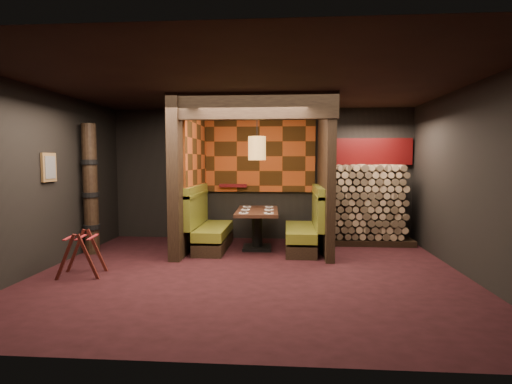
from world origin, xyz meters
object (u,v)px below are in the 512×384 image
object	(u,v)px
booth_bench_right	(306,230)
pendant_lamp	(257,148)
luggage_rack	(82,252)
booth_bench_left	(208,228)
totem_column	(91,190)
dining_table	(257,222)
firewood_stack	(370,205)

from	to	relation	value
booth_bench_right	pendant_lamp	xyz separation A→B (m)	(-0.94, -0.03, 1.56)
booth_bench_right	luggage_rack	distance (m)	3.96
booth_bench_right	pendant_lamp	size ratio (longest dim) A/B	1.43
booth_bench_right	luggage_rack	xyz separation A→B (m)	(-3.44, -1.95, -0.04)
booth_bench_right	booth_bench_left	bearing A→B (deg)	180.00
pendant_lamp	totem_column	size ratio (longest dim) A/B	0.46
luggage_rack	dining_table	bearing A→B (deg)	38.20
booth_bench_right	luggage_rack	size ratio (longest dim) A/B	2.23
booth_bench_left	totem_column	xyz separation A→B (m)	(-2.09, -0.55, 0.79)
dining_table	firewood_stack	distance (m)	2.40
dining_table	booth_bench_left	bearing A→B (deg)	-178.65
booth_bench_right	luggage_rack	bearing A→B (deg)	-150.48
pendant_lamp	firewood_stack	bearing A→B (deg)	17.62
booth_bench_right	totem_column	world-z (taller)	totem_column
luggage_rack	booth_bench_left	bearing A→B (deg)	51.52
booth_bench_left	dining_table	size ratio (longest dim) A/B	1.07
booth_bench_left	dining_table	xyz separation A→B (m)	(0.96, 0.02, 0.14)
luggage_rack	firewood_stack	size ratio (longest dim) A/B	0.42
firewood_stack	booth_bench_left	bearing A→B (deg)	-167.83
pendant_lamp	totem_column	world-z (taller)	pendant_lamp
booth_bench_left	pendant_lamp	xyz separation A→B (m)	(0.96, -0.03, 1.56)
booth_bench_left	pendant_lamp	size ratio (longest dim) A/B	1.43
booth_bench_right	dining_table	xyz separation A→B (m)	(-0.94, 0.02, 0.14)
pendant_lamp	booth_bench_right	bearing A→B (deg)	1.68
dining_table	totem_column	bearing A→B (deg)	-169.35
totem_column	firewood_stack	size ratio (longest dim) A/B	1.39
luggage_rack	firewood_stack	world-z (taller)	firewood_stack
dining_table	totem_column	xyz separation A→B (m)	(-3.04, -0.57, 0.65)
booth_bench_right	pendant_lamp	world-z (taller)	pendant_lamp
booth_bench_right	pendant_lamp	bearing A→B (deg)	-178.32
booth_bench_left	totem_column	distance (m)	2.30
booth_bench_right	dining_table	world-z (taller)	booth_bench_right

